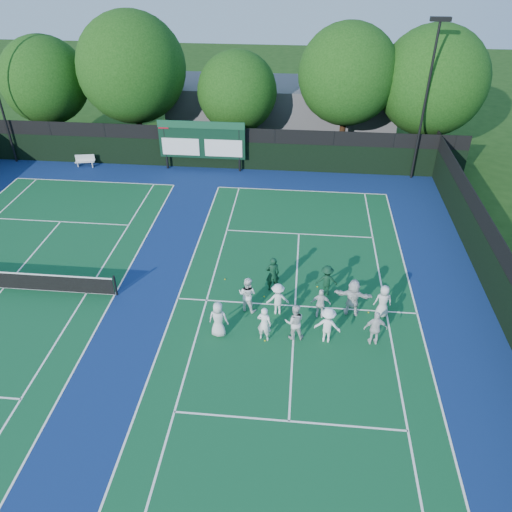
# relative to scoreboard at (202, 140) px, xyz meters

# --- Properties ---
(ground) EXTENTS (120.00, 120.00, 0.00)m
(ground) POSITION_rel_scoreboard_xyz_m (7.01, -15.59, -2.19)
(ground) COLOR #193A0F
(ground) RESTS_ON ground
(court_apron) EXTENTS (34.00, 32.00, 0.01)m
(court_apron) POSITION_rel_scoreboard_xyz_m (1.01, -14.59, -2.19)
(court_apron) COLOR navy
(court_apron) RESTS_ON ground
(near_court) EXTENTS (11.05, 23.85, 0.01)m
(near_court) POSITION_rel_scoreboard_xyz_m (7.01, -14.59, -2.18)
(near_court) COLOR #105029
(near_court) RESTS_ON ground
(left_court) EXTENTS (11.05, 23.85, 0.01)m
(left_court) POSITION_rel_scoreboard_xyz_m (-6.99, -14.59, -2.18)
(left_court) COLOR #105029
(left_court) RESTS_ON ground
(back_fence) EXTENTS (34.00, 0.08, 3.00)m
(back_fence) POSITION_rel_scoreboard_xyz_m (1.01, 0.41, -0.83)
(back_fence) COLOR black
(back_fence) RESTS_ON ground
(divider_fence_right) EXTENTS (0.08, 32.00, 3.00)m
(divider_fence_right) POSITION_rel_scoreboard_xyz_m (16.01, -14.59, -0.83)
(divider_fence_right) COLOR black
(divider_fence_right) RESTS_ON ground
(scoreboard) EXTENTS (6.00, 0.21, 3.55)m
(scoreboard) POSITION_rel_scoreboard_xyz_m (0.00, 0.00, 0.00)
(scoreboard) COLOR black
(scoreboard) RESTS_ON ground
(clubhouse) EXTENTS (18.00, 6.00, 4.00)m
(clubhouse) POSITION_rel_scoreboard_xyz_m (5.01, 8.41, -0.19)
(clubhouse) COLOR #5B5B61
(clubhouse) RESTS_ON ground
(light_pole_right) EXTENTS (1.20, 0.30, 10.12)m
(light_pole_right) POSITION_rel_scoreboard_xyz_m (14.51, 0.11, 4.11)
(light_pole_right) COLOR black
(light_pole_right) RESTS_ON ground
(tennis_net) EXTENTS (11.30, 0.10, 1.10)m
(tennis_net) POSITION_rel_scoreboard_xyz_m (-6.99, -14.59, -1.70)
(tennis_net) COLOR black
(tennis_net) RESTS_ON ground
(bench) EXTENTS (1.40, 0.63, 0.86)m
(bench) POSITION_rel_scoreboard_xyz_m (-8.56, -0.22, -1.73)
(bench) COLOR silver
(bench) RESTS_ON ground
(tree_a) EXTENTS (6.39, 6.39, 8.11)m
(tree_a) POSITION_rel_scoreboard_xyz_m (-12.29, 3.99, 2.55)
(tree_a) COLOR black
(tree_a) RESTS_ON ground
(tree_b) EXTENTS (7.79, 7.79, 9.84)m
(tree_b) POSITION_rel_scoreboard_xyz_m (-5.48, 3.99, 3.55)
(tree_b) COLOR black
(tree_b) RESTS_ON ground
(tree_c) EXTENTS (5.78, 5.78, 7.36)m
(tree_c) POSITION_rel_scoreboard_xyz_m (2.16, 3.99, 2.13)
(tree_c) COLOR black
(tree_c) RESTS_ON ground
(tree_d) EXTENTS (6.95, 6.95, 9.33)m
(tree_d) POSITION_rel_scoreboard_xyz_m (9.96, 3.99, 3.49)
(tree_d) COLOR black
(tree_d) RESTS_ON ground
(tree_e) EXTENTS (7.47, 7.47, 9.28)m
(tree_e) POSITION_rel_scoreboard_xyz_m (15.79, 3.99, 3.17)
(tree_e) COLOR black
(tree_e) RESTS_ON ground
(tennis_ball_0) EXTENTS (0.07, 0.07, 0.07)m
(tennis_ball_0) POSITION_rel_scoreboard_xyz_m (5.83, -17.03, -2.16)
(tennis_ball_0) COLOR gold
(tennis_ball_0) RESTS_ON ground
(tennis_ball_1) EXTENTS (0.07, 0.07, 0.07)m
(tennis_ball_1) POSITION_rel_scoreboard_xyz_m (8.03, -13.06, -2.16)
(tennis_ball_1) COLOR gold
(tennis_ball_1) RESTS_ON ground
(tennis_ball_3) EXTENTS (0.07, 0.07, 0.07)m
(tennis_ball_3) POSITION_rel_scoreboard_xyz_m (3.51, -12.90, -2.16)
(tennis_ball_3) COLOR gold
(tennis_ball_3) RESTS_ON ground
(tennis_ball_4) EXTENTS (0.07, 0.07, 0.07)m
(tennis_ball_4) POSITION_rel_scoreboard_xyz_m (5.55, -14.08, -2.16)
(tennis_ball_4) COLOR gold
(tennis_ball_4) RESTS_ON ground
(tennis_ball_5) EXTENTS (0.07, 0.07, 0.07)m
(tennis_ball_5) POSITION_rel_scoreboard_xyz_m (10.32, -14.75, -2.16)
(tennis_ball_5) COLOR gold
(tennis_ball_5) RESTS_ON ground
(player_front_0) EXTENTS (0.86, 0.60, 1.69)m
(player_front_0) POSITION_rel_scoreboard_xyz_m (3.85, -16.80, -1.35)
(player_front_0) COLOR silver
(player_front_0) RESTS_ON ground
(player_front_1) EXTENTS (0.68, 0.52, 1.67)m
(player_front_1) POSITION_rel_scoreboard_xyz_m (5.78, -16.88, -1.36)
(player_front_1) COLOR white
(player_front_1) RESTS_ON ground
(player_front_2) EXTENTS (0.89, 0.73, 1.71)m
(player_front_2) POSITION_rel_scoreboard_xyz_m (7.02, -16.66, -1.33)
(player_front_2) COLOR silver
(player_front_2) RESTS_ON ground
(player_front_3) EXTENTS (1.17, 0.78, 1.69)m
(player_front_3) POSITION_rel_scoreboard_xyz_m (8.39, -16.71, -1.35)
(player_front_3) COLOR white
(player_front_3) RESTS_ON ground
(player_front_4) EXTENTS (1.00, 0.49, 1.64)m
(player_front_4) POSITION_rel_scoreboard_xyz_m (10.34, -16.69, -1.37)
(player_front_4) COLOR silver
(player_front_4) RESTS_ON ground
(player_back_0) EXTENTS (1.00, 0.89, 1.73)m
(player_back_0) POSITION_rel_scoreboard_xyz_m (4.87, -15.04, -1.32)
(player_back_0) COLOR white
(player_back_0) RESTS_ON ground
(player_back_1) EXTENTS (1.09, 0.72, 1.57)m
(player_back_1) POSITION_rel_scoreboard_xyz_m (6.23, -15.14, -1.41)
(player_back_1) COLOR white
(player_back_1) RESTS_ON ground
(player_back_2) EXTENTS (0.88, 0.37, 1.49)m
(player_back_2) POSITION_rel_scoreboard_xyz_m (8.12, -15.21, -1.45)
(player_back_2) COLOR silver
(player_back_2) RESTS_ON ground
(player_back_3) EXTENTS (1.74, 0.75, 1.82)m
(player_back_3) POSITION_rel_scoreboard_xyz_m (9.52, -14.85, -1.28)
(player_back_3) COLOR silver
(player_back_3) RESTS_ON ground
(player_back_4) EXTENTS (0.82, 0.57, 1.60)m
(player_back_4) POSITION_rel_scoreboard_xyz_m (10.85, -14.84, -1.39)
(player_back_4) COLOR silver
(player_back_4) RESTS_ON ground
(coach_left) EXTENTS (0.76, 0.60, 1.82)m
(coach_left) POSITION_rel_scoreboard_xyz_m (5.88, -13.44, -1.28)
(coach_left) COLOR #0E341F
(coach_left) RESTS_ON ground
(coach_right) EXTENTS (1.04, 0.63, 1.57)m
(coach_right) POSITION_rel_scoreboard_xyz_m (8.41, -13.53, -1.41)
(coach_right) COLOR #0E331F
(coach_right) RESTS_ON ground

